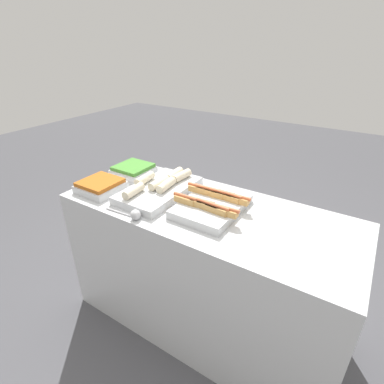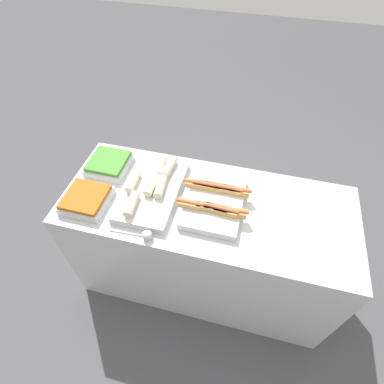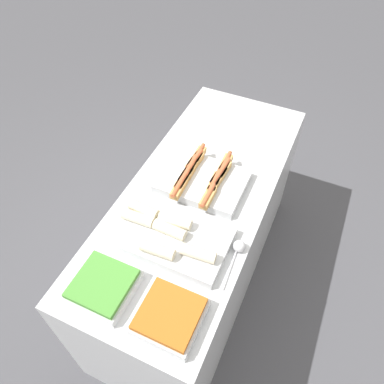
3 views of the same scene
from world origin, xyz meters
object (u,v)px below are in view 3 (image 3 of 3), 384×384
at_px(tray_wraps, 168,235).
at_px(tray_side_back, 103,286).
at_px(tray_hotdogs, 202,179).
at_px(serving_spoon_near, 238,248).
at_px(tray_side_front, 170,316).

distance_m(tray_wraps, tray_side_back, 0.37).
bearing_deg(tray_side_back, tray_hotdogs, -10.59).
distance_m(tray_wraps, serving_spoon_near, 0.32).
bearing_deg(tray_hotdogs, tray_side_back, 169.41).
height_order(tray_hotdogs, tray_side_back, tray_hotdogs).
relative_size(tray_side_front, serving_spoon_near, 1.01).
xyz_separation_m(tray_wraps, tray_side_back, (-0.34, 0.13, -0.00)).
bearing_deg(tray_side_back, serving_spoon_near, -47.37).
bearing_deg(tray_wraps, tray_side_back, 158.89).
height_order(tray_side_front, tray_side_back, same).
bearing_deg(serving_spoon_near, tray_wraps, 102.75).
distance_m(tray_hotdogs, tray_side_front, 0.75).
relative_size(tray_wraps, tray_side_front, 2.19).
xyz_separation_m(tray_hotdogs, tray_wraps, (-0.38, 0.00, -0.00)).
bearing_deg(tray_hotdogs, serving_spoon_near, -134.98).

